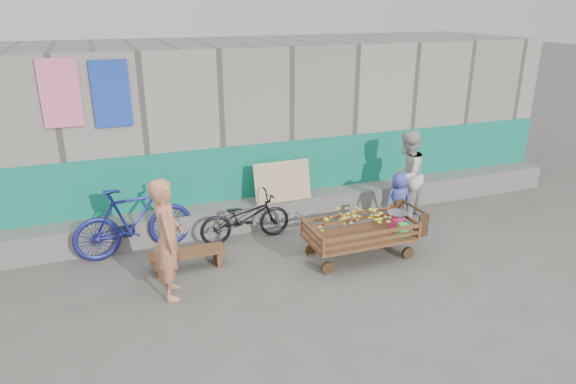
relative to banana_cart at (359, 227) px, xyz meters
name	(u,v)px	position (x,y,z in m)	size (l,w,h in m)	color
ground	(318,289)	(-0.95, -0.64, -0.51)	(80.00, 80.00, 0.00)	#55534E
building_wall	(236,123)	(-0.95, 3.41, 0.95)	(12.00, 3.50, 3.00)	gray
banana_cart	(359,227)	(0.00, 0.00, 0.00)	(1.78, 0.81, 0.76)	#55341F
bench	(188,256)	(-2.50, 0.57, -0.31)	(1.09, 0.33, 0.27)	#55341F
vendor_man	(168,239)	(-2.83, -0.08, 0.31)	(0.60, 0.39, 1.65)	#C67A55
woman	(407,175)	(1.52, 1.09, 0.29)	(0.78, 0.61, 1.61)	silver
child	(398,200)	(1.19, 0.80, -0.03)	(0.47, 0.31, 0.97)	#424AB6
bicycle_dark	(245,217)	(-1.43, 1.21, -0.12)	(0.53, 1.51, 0.79)	black
bicycle_blue	(134,220)	(-3.16, 1.36, 0.03)	(0.52, 1.83, 1.10)	navy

